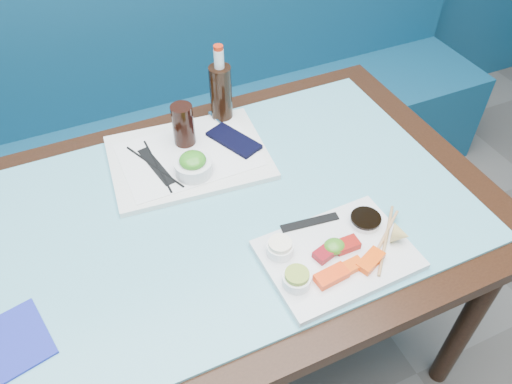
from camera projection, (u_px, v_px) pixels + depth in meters
name	position (u px, v px, depth m)	size (l,w,h in m)	color
booth_bench	(151.00, 136.00, 2.06)	(3.00, 0.56, 1.17)	navy
dining_table	(223.00, 232.00, 1.32)	(1.40, 0.90, 0.75)	black
glass_top	(222.00, 210.00, 1.25)	(1.22, 0.76, 0.01)	#5BA6B6
sashimi_plate	(337.00, 255.00, 1.14)	(0.33, 0.24, 0.02)	silver
salmon_left	(332.00, 276.00, 1.08)	(0.07, 0.04, 0.02)	#EB3609
salmon_mid	(350.00, 267.00, 1.09)	(0.06, 0.03, 0.02)	#F24A09
salmon_right	(371.00, 261.00, 1.10)	(0.07, 0.03, 0.02)	#F24909
tuna_left	(326.00, 253.00, 1.12)	(0.06, 0.03, 0.02)	maroon
tuna_right	(347.00, 245.00, 1.14)	(0.06, 0.03, 0.02)	maroon
seaweed_garnish	(334.00, 246.00, 1.13)	(0.05, 0.05, 0.03)	#3B7F1D
ramekin_wasabi	(297.00, 280.00, 1.06)	(0.06, 0.06, 0.03)	white
wasabi_fill	(297.00, 275.00, 1.05)	(0.05, 0.05, 0.01)	olive
ramekin_ginger	(280.00, 249.00, 1.12)	(0.06, 0.06, 0.03)	white
ginger_fill	(280.00, 244.00, 1.11)	(0.05, 0.05, 0.01)	#FBEECE
soy_dish	(365.00, 221.00, 1.19)	(0.07, 0.07, 0.01)	white
soy_fill	(366.00, 218.00, 1.18)	(0.07, 0.07, 0.01)	black
lemon_wedge	(401.00, 235.00, 1.14)	(0.05, 0.05, 0.04)	#D6BA65
chopstick_sleeve	(310.00, 222.00, 1.19)	(0.14, 0.02, 0.00)	black
wooden_chopstick_a	(382.00, 241.00, 1.15)	(0.01, 0.01, 0.21)	tan
wooden_chopstick_b	(386.00, 239.00, 1.15)	(0.01, 0.01, 0.22)	#A47C4D
serving_tray	(189.00, 157.00, 1.38)	(0.42, 0.32, 0.02)	silver
paper_placemat	(188.00, 155.00, 1.37)	(0.36, 0.25, 0.00)	white
seaweed_bowl	(193.00, 167.00, 1.31)	(0.10, 0.10, 0.04)	silver
seaweed_salad	(193.00, 160.00, 1.29)	(0.07, 0.07, 0.04)	#33831E
cola_glass	(183.00, 125.00, 1.37)	(0.06, 0.06, 0.12)	black
navy_pouch	(234.00, 140.00, 1.41)	(0.07, 0.16, 0.01)	black
fork	(218.00, 120.00, 1.47)	(0.01, 0.01, 0.09)	silver
black_chopstick_a	(154.00, 167.00, 1.33)	(0.01, 0.01, 0.23)	black
black_chopstick_b	(157.00, 166.00, 1.34)	(0.01, 0.01, 0.23)	black
tray_sleeve	(156.00, 166.00, 1.34)	(0.03, 0.17, 0.00)	black
cola_bottle_body	(221.00, 95.00, 1.44)	(0.06, 0.06, 0.18)	black
cola_bottle_neck	(219.00, 59.00, 1.36)	(0.03, 0.03, 0.05)	silver
cola_bottle_cap	(218.00, 48.00, 1.34)	(0.03, 0.03, 0.01)	#B9240B
blue_napkin	(7.00, 345.00, 0.99)	(0.15, 0.15, 0.01)	navy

